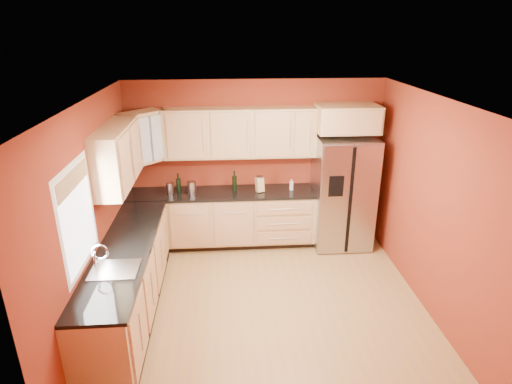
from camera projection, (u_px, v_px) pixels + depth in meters
floor at (267, 306)px, 5.48m from camera, size 4.00×4.00×0.00m
ceiling at (269, 102)px, 4.52m from camera, size 4.00×4.00×0.00m
wall_back at (256, 162)px, 6.85m from camera, size 4.00×0.04×2.60m
wall_front at (295, 325)px, 3.14m from camera, size 4.00×0.04×2.60m
wall_left at (93, 219)px, 4.87m from camera, size 0.04×4.00×2.60m
wall_right at (433, 208)px, 5.13m from camera, size 0.04×4.00×2.60m
base_cabinets_back at (223, 220)px, 6.86m from camera, size 2.90×0.60×0.88m
base_cabinets_left at (128, 282)px, 5.20m from camera, size 0.60×2.80×0.88m
countertop_back at (222, 193)px, 6.68m from camera, size 2.90×0.62×0.04m
countertop_left at (125, 249)px, 5.03m from camera, size 0.62×2.80×0.04m
upper_cabinets_back at (240, 133)px, 6.49m from camera, size 2.30×0.33×0.75m
upper_cabinets_left at (117, 156)px, 5.36m from camera, size 0.33×1.35×0.75m
corner_upper_cabinet at (144, 137)px, 6.24m from camera, size 0.67×0.67×0.75m
over_fridge_cabinet at (347, 118)px, 6.39m from camera, size 0.92×0.60×0.40m
refrigerator at (343, 192)px, 6.75m from camera, size 0.90×0.75×1.78m
window at (78, 217)px, 4.31m from camera, size 0.03×0.90×1.00m
sink_faucet at (113, 258)px, 4.51m from camera, size 0.50×0.42×0.30m
canister_left at (192, 188)px, 6.53m from camera, size 0.16×0.16×0.21m
canister_right at (170, 188)px, 6.56m from camera, size 0.15×0.15×0.18m
wine_bottle_a at (178, 183)px, 6.58m from camera, size 0.09×0.09×0.31m
wine_bottle_b at (235, 181)px, 6.67m from camera, size 0.09×0.09×0.33m
knife_block at (260, 185)px, 6.66m from camera, size 0.14×0.13×0.22m
soap_dispenser at (291, 185)px, 6.72m from camera, size 0.07×0.07×0.18m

